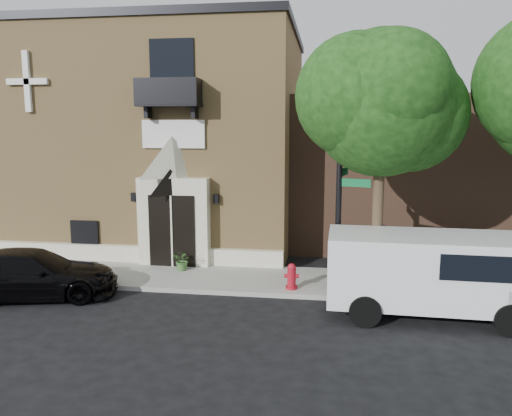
{
  "coord_description": "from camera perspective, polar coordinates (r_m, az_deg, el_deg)",
  "views": [
    {
      "loc": [
        4.51,
        -14.48,
        5.17
      ],
      "look_at": [
        2.13,
        2.0,
        2.44
      ],
      "focal_mm": 35.0,
      "sensor_mm": 36.0,
      "label": 1
    }
  ],
  "objects": [
    {
      "name": "fire_hydrant",
      "position": [
        15.74,
        4.09,
        -7.79
      ],
      "size": [
        0.46,
        0.37,
        0.81
      ],
      "color": "maroon",
      "rests_on": "sidewalk"
    },
    {
      "name": "planter",
      "position": [
        17.85,
        -8.37,
        -5.94
      ],
      "size": [
        0.78,
        0.72,
        0.71
      ],
      "primitive_type": "imported",
      "rotation": [
        0.0,
        0.0,
        -0.3
      ],
      "color": "#3F6930",
      "rests_on": "sidewalk"
    },
    {
      "name": "street_sign",
      "position": [
        15.19,
        9.57,
        2.61
      ],
      "size": [
        1.01,
        1.21,
        6.53
      ],
      "rotation": [
        0.0,
        0.0,
        -0.29
      ],
      "color": "black",
      "rests_on": "sidewalk"
    },
    {
      "name": "black_sedan",
      "position": [
        16.75,
        -24.3,
        -6.89
      ],
      "size": [
        5.44,
        3.32,
        1.47
      ],
      "primitive_type": "imported",
      "rotation": [
        0.0,
        0.0,
        1.84
      ],
      "color": "black",
      "rests_on": "ground"
    },
    {
      "name": "church",
      "position": [
        23.66,
        -10.35,
        7.86
      ],
      "size": [
        12.2,
        11.01,
        9.3
      ],
      "color": "tan",
      "rests_on": "ground"
    },
    {
      "name": "street_tree_left",
      "position": [
        14.92,
        14.35,
        11.69
      ],
      "size": [
        4.97,
        4.38,
        7.77
      ],
      "color": "#38281C",
      "rests_on": "sidewalk"
    },
    {
      "name": "dumpster",
      "position": [
        15.82,
        18.28,
        -7.43
      ],
      "size": [
        1.79,
        1.03,
        1.17
      ],
      "rotation": [
        0.0,
        0.0,
        -0.01
      ],
      "color": "#103C1F",
      "rests_on": "sidewalk"
    },
    {
      "name": "pedestrian_near",
      "position": [
        16.75,
        14.07,
        -5.03
      ],
      "size": [
        0.82,
        0.7,
        1.91
      ],
      "primitive_type": "imported",
      "rotation": [
        0.0,
        0.0,
        3.56
      ],
      "color": "black",
      "rests_on": "sidewalk"
    },
    {
      "name": "sidewalk",
      "position": [
        17.14,
        -4.01,
        -8.02
      ],
      "size": [
        42.0,
        3.0,
        0.15
      ],
      "primitive_type": "cube",
      "color": "gray",
      "rests_on": "ground"
    },
    {
      "name": "neighbour_building",
      "position": [
        24.73,
        25.89,
        3.8
      ],
      "size": [
        18.0,
        8.0,
        6.4
      ],
      "primitive_type": "cube",
      "color": "brown",
      "rests_on": "ground"
    },
    {
      "name": "ground",
      "position": [
        16.03,
        -8.7,
        -9.63
      ],
      "size": [
        120.0,
        120.0,
        0.0
      ],
      "primitive_type": "plane",
      "color": "black",
      "rests_on": "ground"
    },
    {
      "name": "cargo_van",
      "position": [
        14.52,
        20.2,
        -6.87
      ],
      "size": [
        5.65,
        2.5,
        2.27
      ],
      "rotation": [
        0.0,
        0.0,
        -0.03
      ],
      "color": "white",
      "rests_on": "ground"
    }
  ]
}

